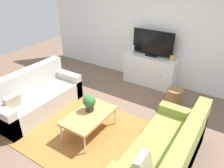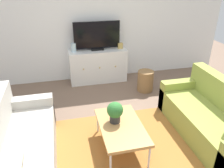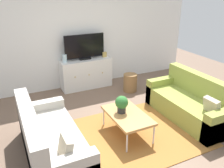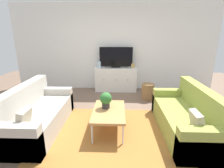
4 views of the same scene
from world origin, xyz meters
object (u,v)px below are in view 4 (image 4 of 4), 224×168
(couch_left_side, at_px, (35,116))
(mantel_clock, at_px, (133,66))
(glass_vase, at_px, (99,64))
(wicker_basket, at_px, (148,91))
(flat_screen_tv, at_px, (116,57))
(couch_right_side, at_px, (188,118))
(tv_console, at_px, (116,79))
(potted_plant, at_px, (106,100))
(coffee_table, at_px, (109,112))

(couch_left_side, height_order, mantel_clock, mantel_clock)
(glass_vase, height_order, wicker_basket, glass_vase)
(flat_screen_tv, xyz_separation_m, mantel_clock, (0.53, -0.02, -0.25))
(flat_screen_tv, relative_size, wicker_basket, 2.28)
(couch_right_side, relative_size, flat_screen_tv, 1.80)
(mantel_clock, bearing_deg, couch_right_side, -70.39)
(couch_right_side, height_order, mantel_clock, mantel_clock)
(tv_console, relative_size, mantel_clock, 9.94)
(couch_left_side, relative_size, potted_plant, 5.90)
(tv_console, relative_size, flat_screen_tv, 1.27)
(tv_console, relative_size, wicker_basket, 2.90)
(couch_right_side, xyz_separation_m, wicker_basket, (-0.47, 1.65, -0.06))
(coffee_table, bearing_deg, couch_right_side, -0.91)
(wicker_basket, bearing_deg, tv_console, 141.06)
(wicker_basket, bearing_deg, glass_vase, 152.97)
(couch_left_side, height_order, wicker_basket, couch_left_side)
(coffee_table, distance_m, potted_plant, 0.24)
(couch_left_side, distance_m, flat_screen_tv, 2.93)
(couch_left_side, bearing_deg, coffee_table, 0.96)
(flat_screen_tv, relative_size, mantel_clock, 7.83)
(mantel_clock, relative_size, wicker_basket, 0.29)
(flat_screen_tv, distance_m, wicker_basket, 1.44)
(couch_right_side, distance_m, mantel_clock, 2.58)
(tv_console, bearing_deg, potted_plant, -94.05)
(mantel_clock, height_order, wicker_basket, mantel_clock)
(potted_plant, bearing_deg, wicker_basket, 55.14)
(couch_left_side, bearing_deg, couch_right_side, 0.00)
(couch_right_side, relative_size, coffee_table, 1.88)
(potted_plant, relative_size, flat_screen_tv, 0.31)
(glass_vase, bearing_deg, coffee_table, -79.63)
(couch_left_side, relative_size, couch_right_side, 1.00)
(couch_left_side, distance_m, coffee_table, 1.40)
(glass_vase, xyz_separation_m, mantel_clock, (1.05, 0.00, -0.03))
(coffee_table, xyz_separation_m, mantel_clock, (0.62, 2.35, 0.44))
(couch_right_side, xyz_separation_m, flat_screen_tv, (-1.37, 2.39, 0.78))
(coffee_table, relative_size, mantel_clock, 7.53)
(couch_right_side, xyz_separation_m, coffee_table, (-1.47, 0.02, 0.09))
(potted_plant, bearing_deg, glass_vase, 99.27)
(couch_left_side, bearing_deg, mantel_clock, 49.56)
(couch_left_side, xyz_separation_m, coffee_table, (1.40, 0.02, 0.09))
(couch_right_side, bearing_deg, tv_console, 120.02)
(glass_vase, bearing_deg, mantel_clock, 0.00)
(glass_vase, bearing_deg, couch_right_side, -51.36)
(potted_plant, bearing_deg, coffee_table, -58.11)
(coffee_table, height_order, tv_console, tv_console)
(potted_plant, height_order, tv_console, tv_console)
(couch_left_side, height_order, tv_console, couch_left_side)
(coffee_table, bearing_deg, tv_console, 87.66)
(couch_left_side, bearing_deg, potted_plant, 5.32)
(mantel_clock, xyz_separation_m, wicker_basket, (0.37, -0.73, -0.59))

